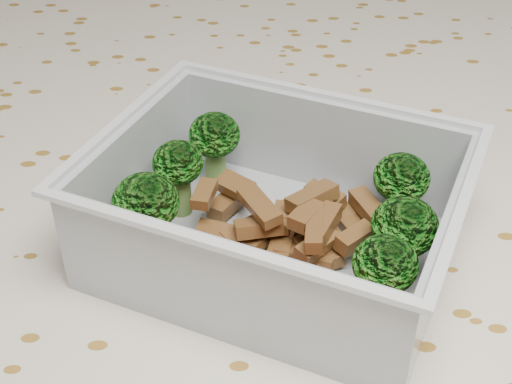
{
  "coord_description": "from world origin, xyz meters",
  "views": [
    {
      "loc": [
        -0.0,
        -0.3,
        1.01
      ],
      "look_at": [
        0.0,
        0.0,
        0.78
      ],
      "focal_mm": 50.0,
      "sensor_mm": 36.0,
      "label": 1
    }
  ],
  "objects": [
    {
      "name": "tablecloth",
      "position": [
        0.0,
        0.0,
        0.72
      ],
      "size": [
        1.46,
        0.96,
        0.19
      ],
      "color": "beige",
      "rests_on": "dining_table"
    },
    {
      "name": "lunch_container",
      "position": [
        0.01,
        -0.02,
        0.78
      ],
      "size": [
        0.22,
        0.2,
        0.06
      ],
      "color": "silver",
      "rests_on": "tablecloth"
    },
    {
      "name": "meat_pile",
      "position": [
        0.02,
        -0.01,
        0.77
      ],
      "size": [
        0.11,
        0.08,
        0.03
      ],
      "color": "brown",
      "rests_on": "lunch_container"
    },
    {
      "name": "dining_table",
      "position": [
        0.0,
        0.0,
        0.67
      ],
      "size": [
        1.4,
        0.9,
        0.75
      ],
      "color": "brown",
      "rests_on": "ground"
    },
    {
      "name": "broccoli_florets",
      "position": [
        0.01,
        -0.01,
        0.79
      ],
      "size": [
        0.17,
        0.14,
        0.05
      ],
      "color": "#608C3F",
      "rests_on": "lunch_container"
    },
    {
      "name": "sausage",
      "position": [
        -0.0,
        -0.06,
        0.77
      ],
      "size": [
        0.14,
        0.09,
        0.02
      ],
      "color": "#BA3D24",
      "rests_on": "lunch_container"
    }
  ]
}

